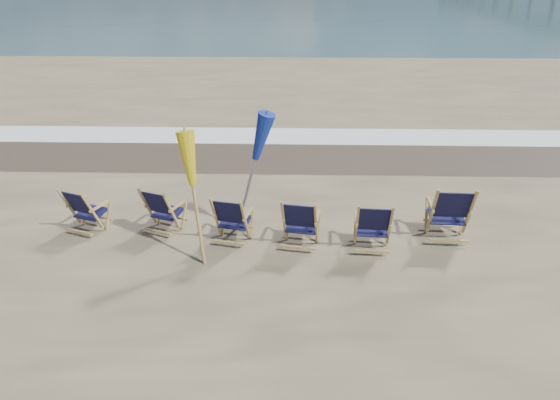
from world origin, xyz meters
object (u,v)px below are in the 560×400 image
(beach_chair_4, at_px, (390,228))
(beach_chair_2, at_px, (245,222))
(umbrella_yellow, at_px, (193,167))
(umbrella_blue, at_px, (250,139))
(beach_chair_5, at_px, (469,215))
(beach_chair_0, at_px, (93,213))
(beach_chair_3, at_px, (316,226))
(beach_chair_1, at_px, (172,213))

(beach_chair_4, bearing_deg, beach_chair_2, -0.65)
(umbrella_yellow, xyz_separation_m, umbrella_blue, (0.79, 1.02, 0.12))
(beach_chair_2, height_order, umbrella_yellow, umbrella_yellow)
(beach_chair_4, height_order, umbrella_blue, umbrella_blue)
(beach_chair_5, xyz_separation_m, umbrella_blue, (-3.75, 0.39, 1.19))
(beach_chair_0, relative_size, beach_chair_2, 0.98)
(beach_chair_2, bearing_deg, beach_chair_5, -164.31)
(beach_chair_2, height_order, beach_chair_3, beach_chair_3)
(umbrella_blue, bearing_deg, umbrella_yellow, -127.91)
(beach_chair_2, xyz_separation_m, umbrella_yellow, (-0.73, -0.42, 1.16))
(beach_chair_4, bearing_deg, umbrella_yellow, 8.05)
(umbrella_blue, bearing_deg, beach_chair_4, -18.44)
(beach_chair_2, height_order, beach_chair_4, beach_chair_4)
(beach_chair_4, bearing_deg, beach_chair_0, -1.34)
(umbrella_blue, bearing_deg, beach_chair_3, -32.60)
(beach_chair_3, bearing_deg, umbrella_yellow, 18.27)
(beach_chair_3, bearing_deg, beach_chair_1, -0.54)
(beach_chair_5, relative_size, umbrella_blue, 0.49)
(beach_chair_2, bearing_deg, beach_chair_3, -173.52)
(umbrella_yellow, bearing_deg, beach_chair_2, 30.00)
(beach_chair_1, distance_m, beach_chair_5, 5.13)
(beach_chair_4, xyz_separation_m, umbrella_blue, (-2.35, 0.78, 1.27))
(umbrella_yellow, bearing_deg, beach_chair_5, 7.82)
(beach_chair_0, distance_m, umbrella_blue, 3.06)
(umbrella_yellow, bearing_deg, beach_chair_4, 4.25)
(beach_chair_5, relative_size, umbrella_yellow, 0.52)
(beach_chair_2, height_order, beach_chair_5, beach_chair_5)
(beach_chair_3, relative_size, umbrella_blue, 0.43)
(beach_chair_1, height_order, beach_chair_4, beach_chair_4)
(beach_chair_3, height_order, beach_chair_5, beach_chair_5)
(beach_chair_4, distance_m, umbrella_yellow, 3.35)
(beach_chair_0, height_order, beach_chair_1, beach_chair_0)
(beach_chair_5, bearing_deg, beach_chair_1, 1.74)
(beach_chair_1, bearing_deg, umbrella_blue, -146.75)
(beach_chair_4, bearing_deg, beach_chair_5, -160.64)
(beach_chair_1, xyz_separation_m, beach_chair_4, (3.73, -0.51, 0.03))
(beach_chair_1, bearing_deg, beach_chair_5, -159.31)
(beach_chair_2, xyz_separation_m, umbrella_blue, (0.06, 0.60, 1.28))
(beach_chair_4, distance_m, umbrella_blue, 2.78)
(beach_chair_1, bearing_deg, beach_chair_4, -165.77)
(beach_chair_1, relative_size, umbrella_blue, 0.40)
(beach_chair_1, relative_size, beach_chair_4, 0.94)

